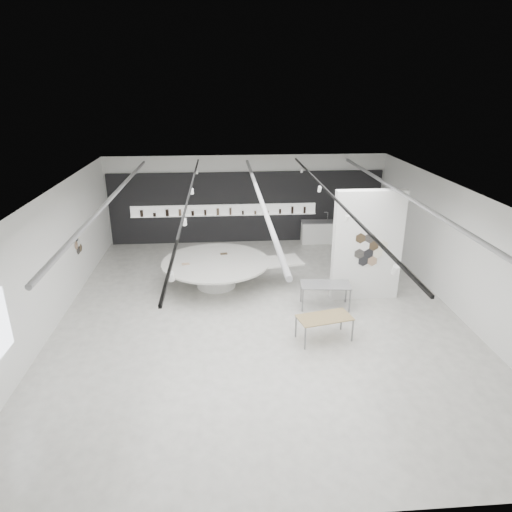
{
  "coord_description": "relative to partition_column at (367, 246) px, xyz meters",
  "views": [
    {
      "loc": [
        -1.08,
        -12.36,
        6.69
      ],
      "look_at": [
        -0.04,
        1.2,
        1.47
      ],
      "focal_mm": 32.0,
      "sensor_mm": 36.0,
      "label": 1
    }
  ],
  "objects": [
    {
      "name": "display_island",
      "position": [
        -4.77,
        1.21,
        -1.19
      ],
      "size": [
        5.18,
        4.32,
        0.95
      ],
      "rotation": [
        0.0,
        0.0,
        0.19
      ],
      "color": "white",
      "rests_on": "ground"
    },
    {
      "name": "sample_table_wood",
      "position": [
        -1.87,
        -2.54,
        -1.16
      ],
      "size": [
        1.6,
        1.04,
        0.69
      ],
      "rotation": [
        0.0,
        0.0,
        0.22
      ],
      "color": "olive",
      "rests_on": "ground"
    },
    {
      "name": "back_wall_display",
      "position": [
        -3.58,
        5.94,
        -0.26
      ],
      "size": [
        11.8,
        0.27,
        3.1
      ],
      "color": "black",
      "rests_on": "ground"
    },
    {
      "name": "room",
      "position": [
        -3.59,
        -1.0,
        0.27
      ],
      "size": [
        12.02,
        14.02,
        3.82
      ],
      "color": "beige",
      "rests_on": "ground"
    },
    {
      "name": "sample_table_stone",
      "position": [
        -1.43,
        -0.63,
        -1.08
      ],
      "size": [
        1.6,
        0.91,
        0.79
      ],
      "rotation": [
        0.0,
        0.0,
        -0.1
      ],
      "color": "gray",
      "rests_on": "ground"
    },
    {
      "name": "kitchen_counter",
      "position": [
        -0.28,
        5.52,
        -1.31
      ],
      "size": [
        1.73,
        0.72,
        1.34
      ],
      "rotation": [
        0.0,
        0.0,
        -0.03
      ],
      "color": "white",
      "rests_on": "ground"
    },
    {
      "name": "partition_column",
      "position": [
        0.0,
        0.0,
        0.0
      ],
      "size": [
        2.2,
        0.38,
        3.6
      ],
      "color": "white",
      "rests_on": "ground"
    }
  ]
}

